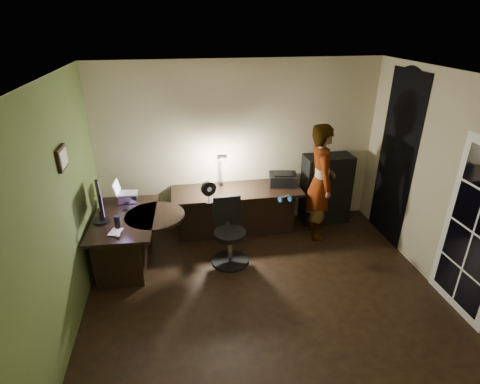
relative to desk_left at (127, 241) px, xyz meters
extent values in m
cube|color=black|center=(1.76, -1.01, -0.39)|extent=(4.50, 4.00, 0.01)
cube|color=silver|center=(1.76, -1.01, 2.32)|extent=(4.50, 4.00, 0.01)
cube|color=tan|center=(1.76, 1.00, 0.97)|extent=(4.50, 0.01, 2.70)
cube|color=tan|center=(1.76, -3.01, 0.97)|extent=(4.50, 0.01, 2.70)
cube|color=tan|center=(-0.49, -1.01, 0.97)|extent=(0.01, 4.00, 2.70)
cube|color=tan|center=(4.02, -1.01, 0.97)|extent=(0.01, 4.00, 2.70)
cube|color=#4C632E|center=(-0.48, -1.01, 0.97)|extent=(0.00, 4.00, 2.70)
cube|color=black|center=(4.00, 0.14, 0.92)|extent=(0.01, 0.90, 2.60)
cube|color=white|center=(4.00, -1.56, 0.67)|extent=(0.02, 0.92, 2.10)
cube|color=black|center=(-0.46, -0.56, 1.47)|extent=(0.04, 0.30, 0.25)
cube|color=black|center=(0.00, 0.00, 0.00)|extent=(0.89, 1.37, 0.77)
cube|color=black|center=(1.66, 0.62, 0.00)|extent=(2.04, 0.72, 0.76)
cube|color=black|center=(3.21, 0.77, 0.21)|extent=(0.80, 0.41, 1.19)
cube|color=silver|center=(0.01, 0.49, 0.45)|extent=(0.27, 0.22, 0.11)
cube|color=silver|center=(0.01, 0.49, 0.61)|extent=(0.32, 0.30, 0.20)
cube|color=black|center=(-0.28, -0.08, 0.57)|extent=(0.24, 0.55, 0.36)
ellipsoid|color=silver|center=(-0.02, -0.51, 0.41)|extent=(0.07, 0.09, 0.03)
cube|color=black|center=(-0.01, 0.26, 0.40)|extent=(0.08, 0.14, 0.01)
cube|color=black|center=(0.57, -0.37, 0.40)|extent=(0.05, 0.14, 0.01)
cylinder|color=black|center=(-0.04, -0.31, 0.48)|extent=(0.08, 0.08, 0.18)
cube|color=silver|center=(-0.06, -0.40, 0.40)|extent=(0.18, 0.22, 0.01)
cube|color=black|center=(1.19, 0.24, 0.56)|extent=(0.25, 0.18, 0.34)
cube|color=#184F8B|center=(2.30, 0.09, 0.43)|extent=(0.21, 0.15, 0.09)
cube|color=black|center=(2.43, 0.71, 0.48)|extent=(0.48, 0.41, 0.19)
cube|color=black|center=(1.44, 0.82, 0.69)|extent=(0.24, 0.31, 0.61)
cube|color=black|center=(1.43, -0.20, 0.09)|extent=(0.55, 0.55, 0.96)
imported|color=#D8A88C|center=(2.93, 0.35, 0.54)|extent=(0.52, 0.71, 1.85)
camera|label=1|loc=(0.81, -4.66, 2.86)|focal=28.00mm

